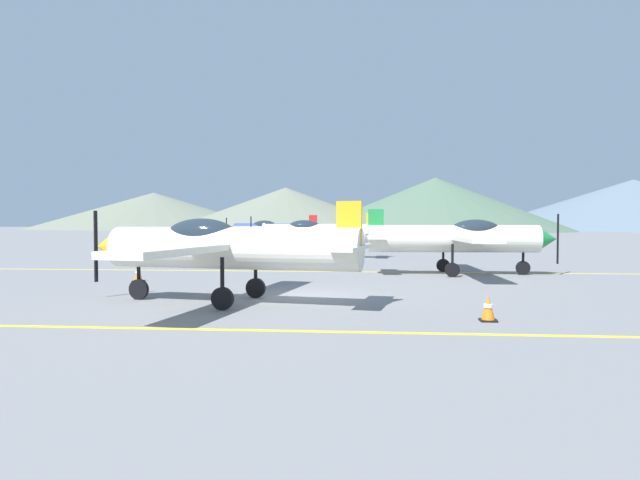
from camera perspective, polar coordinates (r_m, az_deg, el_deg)
ground_plane at (r=16.00m, az=-2.75°, el=-5.99°), size 400.00×400.00×0.00m
apron_line_near at (r=11.33m, az=-6.14°, el=-9.28°), size 80.00×0.16×0.01m
apron_line_far at (r=24.27m, az=-0.03°, el=-3.27°), size 80.00×0.16×0.01m
airplane_near at (r=15.09m, az=-10.04°, el=-0.66°), size 7.94×9.09×2.72m
airplane_mid at (r=23.58m, az=14.28°, el=0.23°), size 7.85×9.06×2.72m
airplane_far at (r=33.60m, az=-0.60°, el=0.78°), size 7.87×9.07×2.72m
airplane_back at (r=45.09m, az=-5.02°, el=1.07°), size 7.94×9.10×2.72m
car_sedan at (r=46.86m, az=11.73°, el=0.22°), size 4.62×3.75×1.62m
traffic_cone_front at (r=12.81m, az=16.99°, el=-6.76°), size 0.36×0.36×0.59m
traffic_cone_side at (r=21.33m, az=-18.25°, el=-3.32°), size 0.36×0.36×0.59m
hill_left at (r=177.03m, az=-16.77°, el=2.92°), size 72.12×72.12×11.06m
hill_centerleft at (r=128.11m, az=-3.56°, el=3.19°), size 55.48×55.48×10.06m
hill_centerright at (r=134.31m, az=11.81°, el=3.65°), size 62.81×62.81×12.65m
hill_right at (r=172.82m, az=29.60°, el=3.20°), size 84.35×84.35×13.61m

